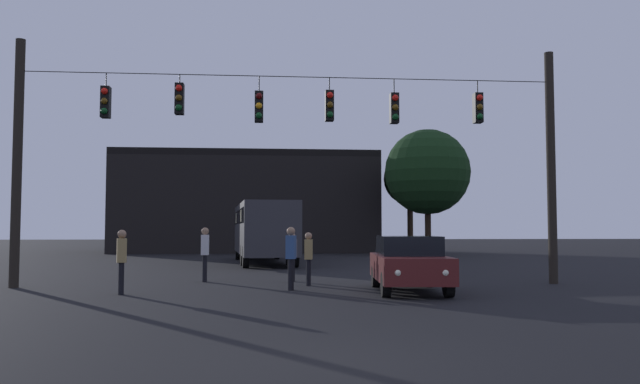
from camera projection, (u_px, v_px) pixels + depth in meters
ground_plane at (282, 263)px, 32.26m from camera, size 168.00×168.00×0.00m
overhead_signal_span at (294, 143)px, 19.43m from camera, size 16.71×0.44×7.41m
city_bus at (263, 227)px, 32.53m from camera, size 3.41×11.17×3.00m
car_near_right at (409, 263)px, 17.36m from camera, size 2.16×4.45×1.52m
pedestrian_crossing_left at (205, 251)px, 20.64m from camera, size 0.25×0.36×1.77m
pedestrian_crossing_center at (291, 254)px, 17.80m from camera, size 0.32×0.41×1.78m
pedestrian_crossing_right at (292, 254)px, 20.80m from camera, size 0.33×0.41×1.60m
pedestrian_near_bus at (122, 258)px, 16.59m from camera, size 0.33×0.41×1.70m
pedestrian_trailing at (309, 256)px, 19.21m from camera, size 0.27×0.38×1.62m
corner_building at (248, 204)px, 50.91m from camera, size 19.61×11.77×7.55m
tree_left_silhouette at (410, 179)px, 47.81m from camera, size 3.97×3.97×7.56m
tree_behind_building at (427, 172)px, 42.70m from camera, size 5.77×5.77×8.52m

